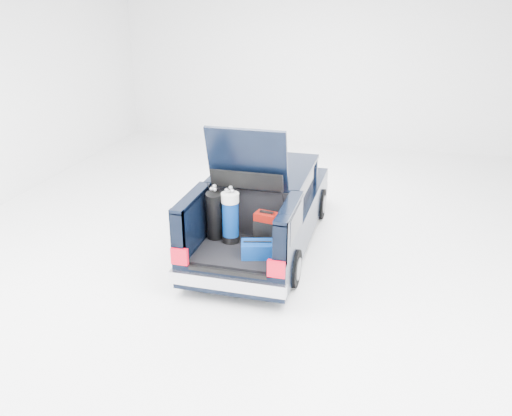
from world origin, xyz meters
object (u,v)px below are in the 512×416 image
(car, at_px, (264,208))
(red_suitcase, at_px, (266,230))
(black_golf_bag, at_px, (214,216))
(blue_duffel, at_px, (257,249))
(blue_golf_bag, at_px, (230,217))

(car, distance_m, red_suitcase, 1.40)
(red_suitcase, xyz_separation_m, black_golf_bag, (-0.86, 0.01, 0.14))
(car, bearing_deg, red_suitcase, -74.85)
(car, distance_m, blue_duffel, 1.76)
(blue_golf_bag, bearing_deg, red_suitcase, -1.53)
(blue_duffel, bearing_deg, black_golf_bag, 138.58)
(black_golf_bag, bearing_deg, red_suitcase, -17.56)
(car, height_order, red_suitcase, car)
(red_suitcase, xyz_separation_m, blue_golf_bag, (-0.59, -0.01, 0.15))
(red_suitcase, distance_m, blue_duffel, 0.43)
(black_golf_bag, bearing_deg, car, 52.23)
(red_suitcase, distance_m, black_golf_bag, 0.87)
(blue_golf_bag, relative_size, blue_duffel, 1.70)
(car, height_order, blue_golf_bag, car)
(blue_golf_bag, height_order, blue_duffel, blue_golf_bag)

